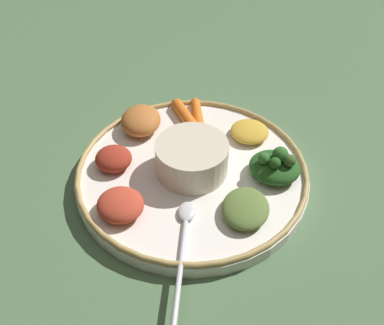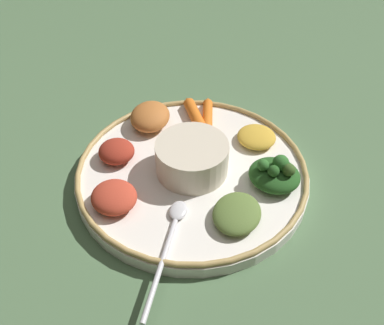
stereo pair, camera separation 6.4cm
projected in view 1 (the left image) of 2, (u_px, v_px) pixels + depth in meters
name	position (u px, v px, depth m)	size (l,w,h in m)	color
ground_plane	(192.00, 179.00, 0.66)	(2.40, 2.40, 0.00)	#4C6B47
platter	(192.00, 174.00, 0.65)	(0.35, 0.35, 0.02)	white
platter_rim	(192.00, 168.00, 0.64)	(0.34, 0.34, 0.01)	tan
center_bowl	(192.00, 157.00, 0.63)	(0.11, 0.11, 0.05)	beige
spoon	(184.00, 239.00, 0.55)	(0.03, 0.18, 0.01)	silver
greens_pile	(275.00, 166.00, 0.63)	(0.09, 0.09, 0.05)	#23511E
carrot_near_spoon	(197.00, 114.00, 0.73)	(0.02, 0.10, 0.02)	orange
carrot_outer	(183.00, 113.00, 0.73)	(0.05, 0.09, 0.02)	orange
mound_lentil_yellow	(249.00, 131.00, 0.70)	(0.06, 0.06, 0.02)	gold
mound_berbere_red	(120.00, 205.00, 0.58)	(0.06, 0.06, 0.03)	#B73D28
mound_chickpea	(141.00, 120.00, 0.71)	(0.08, 0.06, 0.03)	#B2662D
mound_collards	(246.00, 208.00, 0.58)	(0.08, 0.06, 0.02)	#567033
mound_beet	(114.00, 159.00, 0.64)	(0.05, 0.06, 0.03)	maroon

